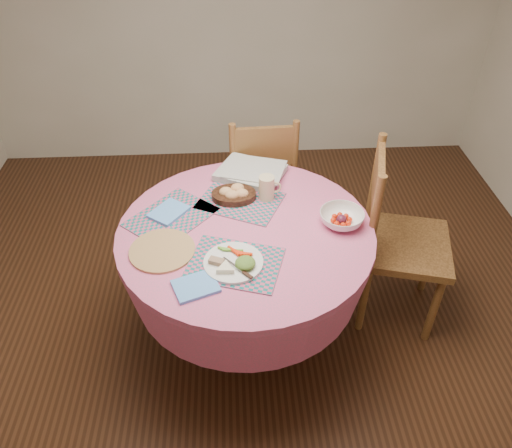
% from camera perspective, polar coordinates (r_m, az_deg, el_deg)
% --- Properties ---
extents(ground, '(4.00, 4.00, 0.00)m').
position_cam_1_polar(ground, '(2.92, -1.00, -12.04)').
color(ground, '#331C0F').
rests_on(ground, ground).
extents(room_envelope, '(4.01, 4.01, 2.71)m').
position_cam_1_polar(room_envelope, '(1.93, -1.60, 22.15)').
color(room_envelope, silver).
rests_on(room_envelope, ground).
extents(dining_table, '(1.24, 1.24, 0.75)m').
position_cam_1_polar(dining_table, '(2.52, -1.14, -4.03)').
color(dining_table, '#CA5E89').
rests_on(dining_table, ground).
extents(chair_right, '(0.57, 0.58, 1.04)m').
position_cam_1_polar(chair_right, '(2.78, 15.74, -1.41)').
color(chair_right, brown).
rests_on(chair_right, ground).
extents(chair_back, '(0.46, 0.45, 0.96)m').
position_cam_1_polar(chair_back, '(3.20, 0.60, 5.30)').
color(chair_back, brown).
rests_on(chair_back, ground).
extents(placemat_front, '(0.47, 0.40, 0.01)m').
position_cam_1_polar(placemat_front, '(2.21, -2.43, -4.52)').
color(placemat_front, '#13676B').
rests_on(placemat_front, dining_table).
extents(placemat_left, '(0.49, 0.50, 0.01)m').
position_cam_1_polar(placemat_left, '(2.50, -9.66, 0.80)').
color(placemat_left, '#13676B').
rests_on(placemat_left, dining_table).
extents(placemat_back, '(0.49, 0.44, 0.01)m').
position_cam_1_polar(placemat_back, '(2.57, -1.83, 2.65)').
color(placemat_back, '#13676B').
rests_on(placemat_back, dining_table).
extents(wicker_trivet, '(0.30, 0.30, 0.01)m').
position_cam_1_polar(wicker_trivet, '(2.30, -10.67, -2.99)').
color(wicker_trivet, '#A97C49').
rests_on(wicker_trivet, dining_table).
extents(napkin_near, '(0.22, 0.20, 0.01)m').
position_cam_1_polar(napkin_near, '(2.12, -6.91, -7.07)').
color(napkin_near, '#5E9DF3').
rests_on(napkin_near, dining_table).
extents(napkin_far, '(0.22, 0.23, 0.01)m').
position_cam_1_polar(napkin_far, '(2.51, -9.94, 1.37)').
color(napkin_far, '#5E9DF3').
rests_on(napkin_far, placemat_left).
extents(dinner_plate, '(0.26, 0.26, 0.05)m').
position_cam_1_polar(dinner_plate, '(2.19, -2.41, -4.35)').
color(dinner_plate, white).
rests_on(dinner_plate, placemat_front).
extents(bread_bowl, '(0.23, 0.23, 0.08)m').
position_cam_1_polar(bread_bowl, '(2.57, -2.54, 3.48)').
color(bread_bowl, black).
rests_on(bread_bowl, placemat_back).
extents(latte_mug, '(0.12, 0.08, 0.13)m').
position_cam_1_polar(latte_mug, '(2.55, 1.27, 4.18)').
color(latte_mug, beige).
rests_on(latte_mug, placemat_back).
extents(fruit_bowl, '(0.26, 0.26, 0.07)m').
position_cam_1_polar(fruit_bowl, '(2.44, 9.75, 0.64)').
color(fruit_bowl, white).
rests_on(fruit_bowl, dining_table).
extents(newspaper_stack, '(0.43, 0.39, 0.04)m').
position_cam_1_polar(newspaper_stack, '(2.75, -0.57, 5.98)').
color(newspaper_stack, silver).
rests_on(newspaper_stack, dining_table).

